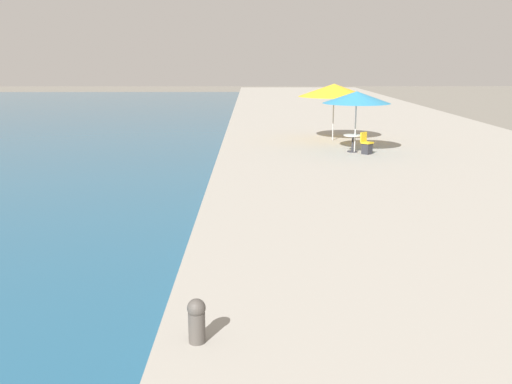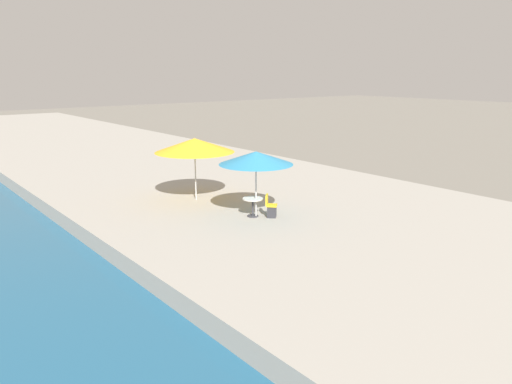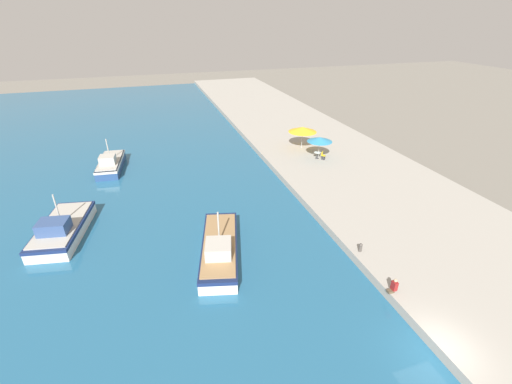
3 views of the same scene
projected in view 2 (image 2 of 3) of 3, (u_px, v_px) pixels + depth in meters
The scene contains 5 objects.
quay_promenade at pixel (160, 171), 30.12m from camera, with size 16.00×90.00×0.67m.
cafe_umbrella_pink at pixel (256, 158), 19.00m from camera, with size 2.86×2.86×2.59m.
cafe_umbrella_white at pixel (195, 145), 21.59m from camera, with size 3.47×3.47×2.74m.
cafe_table at pixel (253, 203), 19.47m from camera, with size 0.80×0.80×0.74m.
cafe_chair_left at pixel (271, 209), 19.42m from camera, with size 0.59×0.59×0.91m.
Camera 2 is at (-5.85, 10.25, 6.22)m, focal length 35.00 mm.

